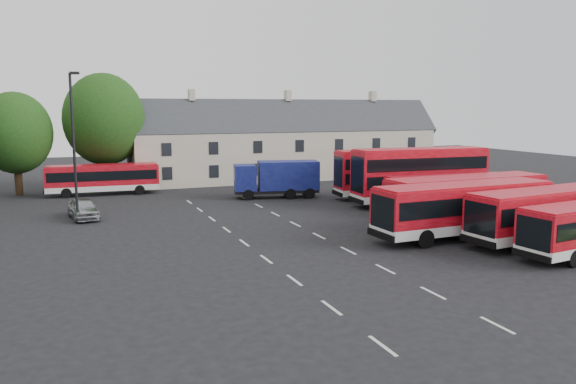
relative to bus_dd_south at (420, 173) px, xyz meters
The scene contains 13 objects.
ground 20.31m from the bus_dd_south, 151.99° to the right, with size 140.00×140.00×0.00m, color black.
lane_markings 17.20m from the bus_dd_south, 153.99° to the right, with size 5.15×33.80×0.01m.
terrace_houses 20.92m from the bus_dd_south, 100.39° to the left, with size 35.70×7.13×10.06m.
bus_row_b 14.11m from the bus_dd_south, 91.90° to the right, with size 11.79×3.78×3.28m.
bus_row_c 12.06m from the bus_dd_south, 111.80° to the right, with size 12.25×3.24×3.44m.
bus_row_d 8.37m from the bus_dd_south, 102.47° to the right, with size 12.17×3.13×3.42m.
bus_row_e 4.03m from the bus_dd_south, 88.78° to the right, with size 10.50×3.14×2.93m.
bus_dd_south is the anchor object (origin of this frame).
bus_dd_north 3.97m from the bus_dd_south, 91.03° to the left, with size 10.87×3.57×4.37m.
bus_north 28.99m from the bus_dd_south, 147.31° to the left, with size 10.19×2.92×2.85m.
box_truck 12.65m from the bus_dd_south, 140.56° to the left, with size 7.93×3.99×3.32m.
silver_car 26.96m from the bus_dd_south, behind, with size 1.79×4.46×1.52m, color #9FA2A7.
lamppost 27.26m from the bus_dd_south, behind, with size 0.74×0.39×10.58m.
Camera 1 is at (-9.83, -29.82, 8.15)m, focal length 35.00 mm.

